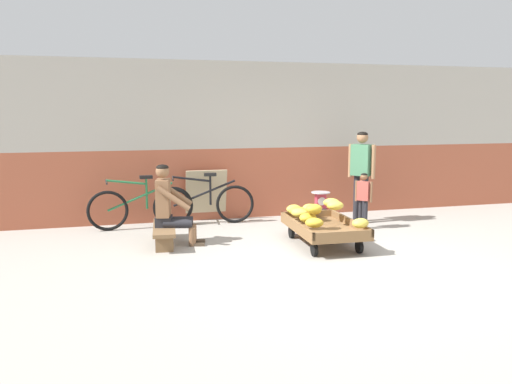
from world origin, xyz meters
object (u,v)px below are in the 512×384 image
(vendor_seated, at_px, (170,205))
(customer_child, at_px, (364,195))
(customer_adult, at_px, (362,166))
(sign_board, at_px, (206,195))
(low_bench, at_px, (164,231))
(bicycle_near_left, at_px, (140,207))
(banana_cart, at_px, (324,228))
(plastic_crate, at_px, (320,219))
(bicycle_far_left, at_px, (204,203))
(weighing_scale, at_px, (321,201))

(vendor_seated, relative_size, customer_child, 1.27)
(vendor_seated, relative_size, customer_adult, 0.75)
(vendor_seated, distance_m, customer_child, 3.07)
(sign_board, bearing_deg, low_bench, -120.31)
(bicycle_near_left, bearing_deg, low_bench, -76.62)
(banana_cart, xyz_separation_m, bicycle_near_left, (-2.43, 1.74, 0.11))
(banana_cart, distance_m, sign_board, 2.46)
(plastic_crate, height_order, customer_adult, customer_adult)
(plastic_crate, bearing_deg, customer_child, -18.91)
(low_bench, height_order, sign_board, sign_board)
(vendor_seated, distance_m, plastic_crate, 2.50)
(banana_cart, relative_size, sign_board, 1.66)
(plastic_crate, xyz_separation_m, bicycle_near_left, (-2.78, 0.74, 0.20))
(banana_cart, distance_m, customer_child, 1.30)
(customer_child, bearing_deg, vendor_seated, -176.59)
(low_bench, height_order, bicycle_near_left, bicycle_near_left)
(customer_child, bearing_deg, plastic_crate, 161.09)
(low_bench, distance_m, sign_board, 1.71)
(low_bench, bearing_deg, sign_board, 59.69)
(vendor_seated, height_order, bicycle_far_left, vendor_seated)
(vendor_seated, xyz_separation_m, weighing_scale, (2.43, 0.40, -0.11))
(banana_cart, relative_size, vendor_seated, 1.29)
(weighing_scale, relative_size, customer_adult, 0.20)
(low_bench, distance_m, plastic_crate, 2.54)
(plastic_crate, relative_size, customer_child, 0.40)
(plastic_crate, distance_m, customer_child, 0.79)
(low_bench, bearing_deg, banana_cart, -15.90)
(sign_board, xyz_separation_m, customer_child, (2.30, -1.30, 0.12))
(bicycle_near_left, distance_m, bicycle_far_left, 1.05)
(weighing_scale, xyz_separation_m, bicycle_near_left, (-2.78, 0.74, -0.10))
(low_bench, relative_size, weighing_scale, 3.74)
(bicycle_near_left, bearing_deg, vendor_seated, -72.80)
(plastic_crate, distance_m, customer_adult, 1.18)
(banana_cart, height_order, plastic_crate, banana_cart)
(plastic_crate, relative_size, bicycle_near_left, 0.22)
(banana_cart, relative_size, plastic_crate, 4.08)
(low_bench, bearing_deg, weighing_scale, 8.66)
(weighing_scale, bearing_deg, customer_adult, 17.12)
(vendor_seated, distance_m, bicycle_near_left, 1.21)
(weighing_scale, bearing_deg, bicycle_far_left, 154.76)
(vendor_seated, distance_m, bicycle_far_left, 1.42)
(bicycle_far_left, xyz_separation_m, sign_board, (0.08, 0.26, 0.09))
(vendor_seated, height_order, plastic_crate, vendor_seated)
(weighing_scale, distance_m, customer_adult, 1.00)
(banana_cart, xyz_separation_m, sign_board, (-1.31, 2.08, 0.20))
(weighing_scale, distance_m, bicycle_far_left, 1.92)
(low_bench, distance_m, weighing_scale, 2.56)
(vendor_seated, height_order, weighing_scale, vendor_seated)
(bicycle_far_left, bearing_deg, weighing_scale, -25.24)
(customer_adult, bearing_deg, plastic_crate, -162.95)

